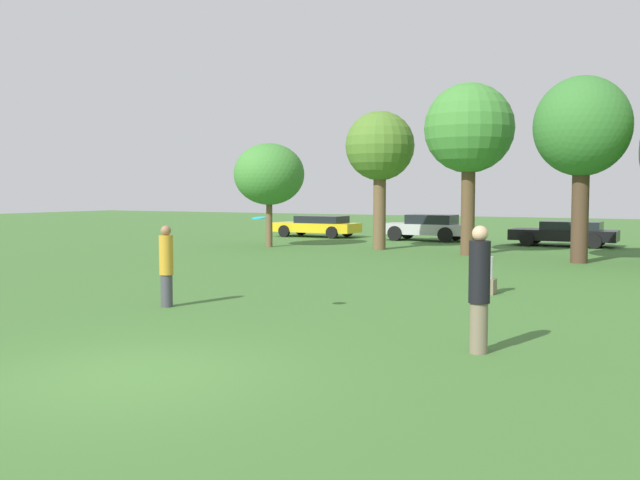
% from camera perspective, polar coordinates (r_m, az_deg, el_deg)
% --- Properties ---
extents(ground_plane, '(120.00, 120.00, 0.00)m').
position_cam_1_polar(ground_plane, '(9.58, -15.06, -10.50)').
color(ground_plane, '#3D6B2D').
extents(person_thrower, '(0.29, 0.29, 1.68)m').
position_cam_1_polar(person_thrower, '(14.82, -12.27, -2.00)').
color(person_thrower, '#3F3F47').
rests_on(person_thrower, ground).
extents(person_catcher, '(0.31, 0.31, 1.87)m').
position_cam_1_polar(person_catcher, '(10.58, 12.70, -3.79)').
color(person_catcher, '#726651').
rests_on(person_catcher, ground).
extents(frisbee, '(0.27, 0.27, 0.05)m').
position_cam_1_polar(frisbee, '(13.23, -4.94, 1.78)').
color(frisbee, '#19B2D8').
extents(bystander_sitting, '(0.43, 0.36, 1.08)m').
position_cam_1_polar(bystander_sitting, '(16.82, 13.23, -2.74)').
color(bystander_sitting, '#726651').
rests_on(bystander_sitting, ground).
extents(tree_0, '(3.01, 3.01, 4.42)m').
position_cam_1_polar(tree_0, '(30.35, -4.12, 5.29)').
color(tree_0, brown).
rests_on(tree_0, ground).
extents(tree_1, '(2.81, 2.81, 5.63)m').
position_cam_1_polar(tree_1, '(29.04, 4.85, 7.38)').
color(tree_1, brown).
rests_on(tree_1, ground).
extents(tree_2, '(3.31, 3.31, 6.36)m').
position_cam_1_polar(tree_2, '(26.93, 11.91, 8.66)').
color(tree_2, brown).
rests_on(tree_2, ground).
extents(tree_3, '(3.13, 3.13, 6.15)m').
position_cam_1_polar(tree_3, '(24.99, 20.35, 8.39)').
color(tree_3, '#473323').
rests_on(tree_3, ground).
extents(parked_car_yellow, '(4.53, 1.99, 1.11)m').
position_cam_1_polar(parked_car_yellow, '(36.99, -0.21, 1.17)').
color(parked_car_yellow, gold).
rests_on(parked_car_yellow, ground).
extents(parked_car_silver, '(4.07, 1.85, 1.26)m').
position_cam_1_polar(parked_car_silver, '(34.56, 8.64, 1.08)').
color(parked_car_silver, '#B2B2B7').
rests_on(parked_car_silver, ground).
extents(parked_car_black, '(4.42, 2.02, 1.08)m').
position_cam_1_polar(parked_car_black, '(32.51, 19.16, 0.55)').
color(parked_car_black, black).
rests_on(parked_car_black, ground).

